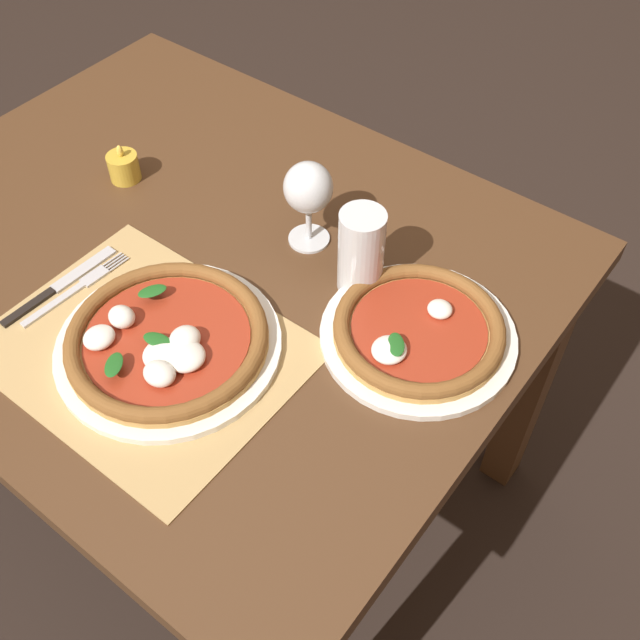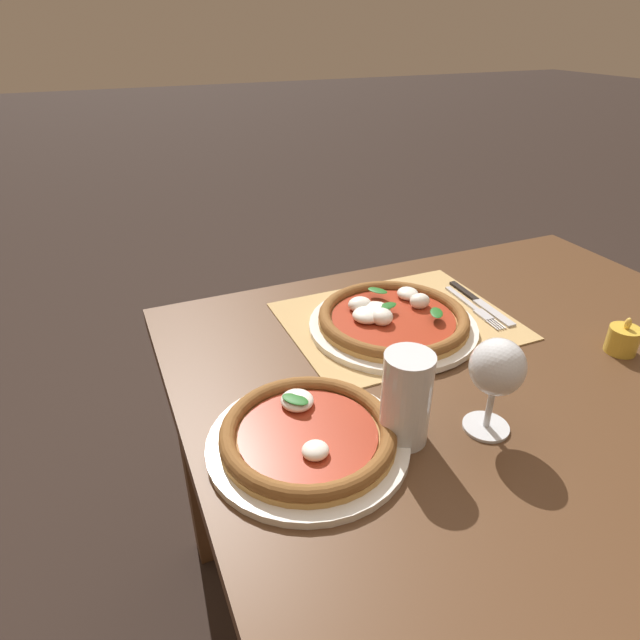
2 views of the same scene
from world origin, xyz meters
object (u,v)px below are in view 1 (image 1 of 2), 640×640
wine_glass (308,191)px  fork (77,289)px  pint_glass (361,253)px  knife (60,285)px  pizza_far (418,331)px  votive_candle (124,168)px  pizza_near (167,341)px

wine_glass → fork: (-0.22, -0.32, -0.10)m
pint_glass → knife: 0.48m
pizza_far → wine_glass: wine_glass is taller
knife → votive_candle: (-0.12, 0.25, 0.02)m
pint_glass → wine_glass: bearing=165.8°
pizza_far → votive_candle: size_ratio=4.10×
pizza_near → pint_glass: 0.32m
pizza_near → knife: 0.23m
pizza_near → pizza_far: pizza_near is taller
votive_candle → pizza_near: bearing=-34.4°
pizza_near → fork: (-0.20, -0.00, -0.02)m
votive_candle → pint_glass: bearing=4.9°
pizza_far → wine_glass: bearing=164.7°
pint_glass → fork: 0.45m
pizza_far → votive_candle: votive_candle is taller
pizza_far → pint_glass: bearing=163.6°
pizza_far → knife: pizza_far is taller
pizza_far → votive_candle: 0.63m
pizza_far → knife: 0.57m
pizza_far → knife: size_ratio=1.37×
pint_glass → fork: (-0.35, -0.29, -0.06)m
votive_candle → pizza_far: bearing=0.3°
wine_glass → votive_candle: (-0.37, -0.07, -0.08)m
pizza_near → pint_glass: pint_glass is taller
pizza_near → votive_candle: votive_candle is taller
pizza_far → votive_candle: (-0.63, -0.00, 0.00)m
fork → votive_candle: bearing=121.4°
pizza_near → knife: bearing=-176.5°
wine_glass → knife: (-0.24, -0.33, -0.10)m
fork → wine_glass: bearing=55.4°
pizza_far → fork: bearing=-153.0°
wine_glass → votive_candle: 0.38m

